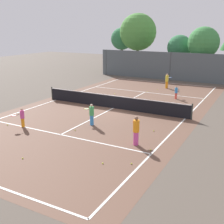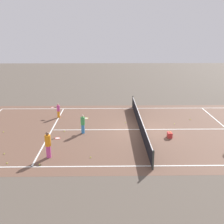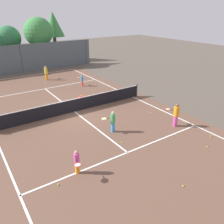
% 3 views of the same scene
% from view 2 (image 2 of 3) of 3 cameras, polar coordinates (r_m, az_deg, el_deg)
% --- Properties ---
extents(ground_plane, '(80.00, 80.00, 0.00)m').
position_cam_2_polar(ground_plane, '(19.90, 5.87, -3.69)').
color(ground_plane, brown).
extents(court_surface, '(13.00, 25.00, 0.01)m').
position_cam_2_polar(court_surface, '(19.90, 5.87, -3.69)').
color(court_surface, brown).
rests_on(court_surface, ground_plane).
extents(tennis_net, '(11.90, 0.10, 1.10)m').
position_cam_2_polar(tennis_net, '(19.73, 5.91, -2.31)').
color(tennis_net, '#333833').
rests_on(tennis_net, ground_plane).
extents(player_2, '(0.87, 0.56, 1.36)m').
position_cam_2_polar(player_2, '(19.02, -6.13, -2.44)').
color(player_2, '#388CD8').
rests_on(player_2, ground_plane).
extents(player_3, '(0.53, 0.83, 1.20)m').
position_cam_2_polar(player_3, '(22.70, -11.28, 0.36)').
color(player_3, orange).
rests_on(player_3, ground_plane).
extents(player_4, '(0.64, 0.89, 1.55)m').
position_cam_2_polar(player_4, '(15.78, -13.25, -6.63)').
color(player_4, '#D14799').
rests_on(player_4, ground_plane).
extents(ball_crate, '(0.43, 0.29, 0.43)m').
position_cam_2_polar(ball_crate, '(18.74, 12.03, -4.74)').
color(ball_crate, red).
rests_on(ball_crate, ground_plane).
extents(tennis_ball_0, '(0.07, 0.07, 0.07)m').
position_cam_2_polar(tennis_ball_0, '(15.36, -14.99, -10.64)').
color(tennis_ball_0, '#CCE533').
rests_on(tennis_ball_0, ground_plane).
extents(tennis_ball_1, '(0.07, 0.07, 0.07)m').
position_cam_2_polar(tennis_ball_1, '(19.70, -10.01, -4.00)').
color(tennis_ball_1, '#CCE533').
rests_on(tennis_ball_1, ground_plane).
extents(tennis_ball_2, '(0.07, 0.07, 0.07)m').
position_cam_2_polar(tennis_ball_2, '(16.07, -21.22, -9.98)').
color(tennis_ball_2, '#CCE533').
rests_on(tennis_ball_2, ground_plane).
extents(tennis_ball_4, '(0.07, 0.07, 0.07)m').
position_cam_2_polar(tennis_ball_4, '(20.75, -21.86, -3.90)').
color(tennis_ball_4, '#CCE533').
rests_on(tennis_ball_4, ground_plane).
extents(tennis_ball_6, '(0.07, 0.07, 0.07)m').
position_cam_2_polar(tennis_ball_6, '(21.12, 2.89, -2.28)').
color(tennis_ball_6, '#CCE533').
rests_on(tennis_ball_6, ground_plane).
extents(tennis_ball_7, '(0.07, 0.07, 0.07)m').
position_cam_2_polar(tennis_ball_7, '(21.41, 12.97, -2.45)').
color(tennis_ball_7, '#CCE533').
rests_on(tennis_ball_7, ground_plane).
extents(tennis_ball_8, '(0.07, 0.07, 0.07)m').
position_cam_2_polar(tennis_ball_8, '(15.67, -4.55, -9.48)').
color(tennis_ball_8, '#CCE533').
rests_on(tennis_ball_8, ground_plane).
extents(tennis_ball_10, '(0.07, 0.07, 0.07)m').
position_cam_2_polar(tennis_ball_10, '(22.78, 16.12, -1.50)').
color(tennis_ball_10, '#CCE533').
rests_on(tennis_ball_10, ground_plane).
extents(tennis_ball_11, '(0.07, 0.07, 0.07)m').
position_cam_2_polar(tennis_ball_11, '(23.91, -11.36, -0.28)').
color(tennis_ball_11, '#CCE533').
rests_on(tennis_ball_11, ground_plane).
extents(tennis_ball_12, '(0.07, 0.07, 0.07)m').
position_cam_2_polar(tennis_ball_12, '(17.24, -21.74, -8.16)').
color(tennis_ball_12, '#CCE533').
rests_on(tennis_ball_12, ground_plane).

